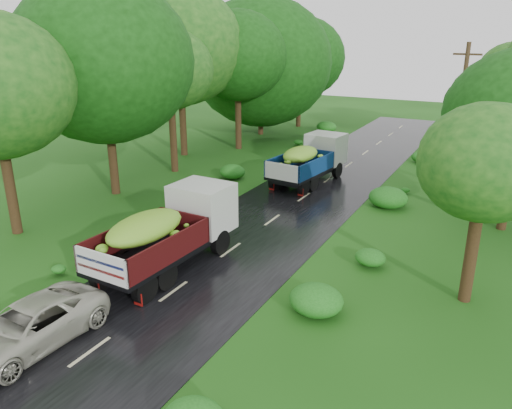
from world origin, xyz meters
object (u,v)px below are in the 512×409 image
Objects in this scene: truck_far at (311,158)px; car at (29,326)px; truck_near at (172,228)px; utility_pole at (459,119)px.

truck_far reaches higher than car.
truck_far is 1.38× the size of car.
truck_far is at bearing 90.46° from truck_near.
truck_near is 6.41m from car.
car is at bearing -86.29° from truck_far.
truck_near is 0.82× the size of utility_pole.
truck_near is at bearing -85.62° from truck_far.
truck_near reaches higher than truck_far.
truck_near is 1.04× the size of truck_far.
utility_pole is (7.89, 1.44, 2.74)m from truck_far.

